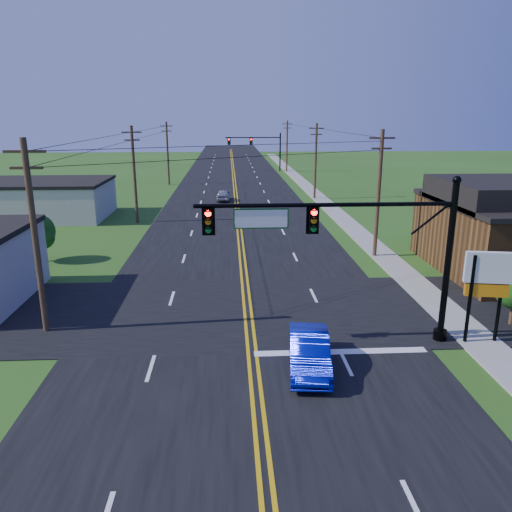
{
  "coord_description": "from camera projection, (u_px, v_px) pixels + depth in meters",
  "views": [
    {
      "loc": [
        -0.75,
        -12.39,
        9.91
      ],
      "look_at": [
        0.5,
        10.0,
        3.56
      ],
      "focal_mm": 35.0,
      "sensor_mm": 36.0,
      "label": 1
    }
  ],
  "objects": [
    {
      "name": "ground",
      "position": [
        258.0,
        465.0,
        14.65
      ],
      "size": [
        260.0,
        260.0,
        0.0
      ],
      "primitive_type": "plane",
      "color": "#284D16",
      "rests_on": "ground"
    },
    {
      "name": "road_main",
      "position": [
        234.0,
        197.0,
        62.67
      ],
      "size": [
        16.0,
        220.0,
        0.04
      ],
      "primitive_type": "cube",
      "color": "black",
      "rests_on": "ground"
    },
    {
      "name": "road_cross",
      "position": [
        244.0,
        311.0,
        26.17
      ],
      "size": [
        70.0,
        10.0,
        0.04
      ],
      "primitive_type": "cube",
      "color": "black",
      "rests_on": "ground"
    },
    {
      "name": "sidewalk",
      "position": [
        333.0,
        210.0,
        53.62
      ],
      "size": [
        2.0,
        160.0,
        0.08
      ],
      "primitive_type": "cube",
      "color": "gray",
      "rests_on": "ground"
    },
    {
      "name": "signal_mast_main",
      "position": [
        348.0,
        241.0,
        21.27
      ],
      "size": [
        11.3,
        0.6,
        7.48
      ],
      "color": "black",
      "rests_on": "ground"
    },
    {
      "name": "signal_mast_far",
      "position": [
        256.0,
        146.0,
        90.5
      ],
      "size": [
        10.98,
        0.6,
        7.48
      ],
      "color": "black",
      "rests_on": "ground"
    },
    {
      "name": "cream_bldg_far",
      "position": [
        45.0,
        199.0,
        49.63
      ],
      "size": [
        12.2,
        9.2,
        3.7
      ],
      "color": "beige",
      "rests_on": "ground"
    },
    {
      "name": "utility_pole_left_a",
      "position": [
        35.0,
        235.0,
        22.46
      ],
      "size": [
        1.8,
        0.28,
        9.0
      ],
      "color": "#3B271B",
      "rests_on": "ground"
    },
    {
      "name": "utility_pole_left_b",
      "position": [
        134.0,
        173.0,
        46.48
      ],
      "size": [
        1.8,
        0.28,
        9.0
      ],
      "color": "#3B271B",
      "rests_on": "ground"
    },
    {
      "name": "utility_pole_left_c",
      "position": [
        168.0,
        152.0,
        72.42
      ],
      "size": [
        1.8,
        0.28,
        9.0
      ],
      "color": "#3B271B",
      "rests_on": "ground"
    },
    {
      "name": "utility_pole_right_a",
      "position": [
        379.0,
        192.0,
        35.02
      ],
      "size": [
        1.8,
        0.28,
        9.0
      ],
      "color": "#3B271B",
      "rests_on": "ground"
    },
    {
      "name": "utility_pole_right_b",
      "position": [
        316.0,
        160.0,
        60.0
      ],
      "size": [
        1.8,
        0.28,
        9.0
      ],
      "color": "#3B271B",
      "rests_on": "ground"
    },
    {
      "name": "utility_pole_right_c",
      "position": [
        287.0,
        145.0,
        88.82
      ],
      "size": [
        1.8,
        0.28,
        9.0
      ],
      "color": "#3B271B",
      "rests_on": "ground"
    },
    {
      "name": "tree_right_back",
      "position": [
        439.0,
        210.0,
        39.77
      ],
      "size": [
        3.0,
        3.0,
        4.1
      ],
      "color": "#3B271B",
      "rests_on": "ground"
    },
    {
      "name": "tree_left",
      "position": [
        37.0,
        231.0,
        34.45
      ],
      "size": [
        2.4,
        2.4,
        3.37
      ],
      "color": "#3B271B",
      "rests_on": "ground"
    },
    {
      "name": "blue_car",
      "position": [
        309.0,
        352.0,
        19.99
      ],
      "size": [
        2.0,
        4.6,
        1.47
      ],
      "primitive_type": "imported",
      "rotation": [
        0.0,
        0.0,
        -0.1
      ],
      "color": "#0712A0",
      "rests_on": "ground"
    },
    {
      "name": "distant_car",
      "position": [
        223.0,
        195.0,
        59.59
      ],
      "size": [
        1.62,
        3.97,
        1.35
      ],
      "primitive_type": "imported",
      "rotation": [
        0.0,
        0.0,
        3.14
      ],
      "color": "#A4A5A9",
      "rests_on": "ground"
    },
    {
      "name": "stop_sign",
      "position": [
        475.0,
        266.0,
        27.95
      ],
      "size": [
        0.87,
        0.14,
        2.46
      ],
      "rotation": [
        0.0,
        0.0,
        0.09
      ],
      "color": "slate",
      "rests_on": "ground"
    },
    {
      "name": "pylon_sign",
      "position": [
        488.0,
        277.0,
        21.71
      ],
      "size": [
        2.08,
        0.65,
        4.24
      ],
      "rotation": [
        0.0,
        0.0,
        -0.18
      ],
      "color": "black",
      "rests_on": "ground"
    }
  ]
}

